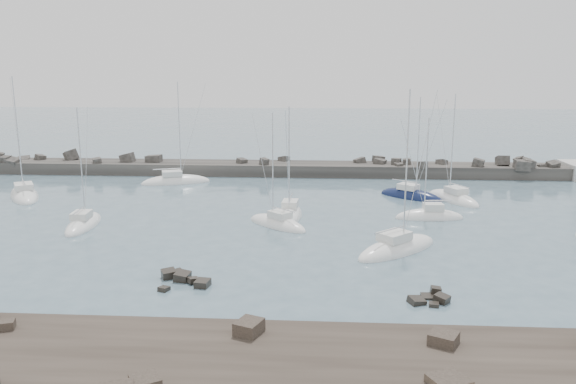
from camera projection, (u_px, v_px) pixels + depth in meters
The scene contains 14 objects.
ground at pixel (253, 248), 51.98m from camera, with size 400.00×400.00×0.00m, color #4A6574.
rock_shelf at pixel (208, 372), 30.47m from camera, with size 140.00×12.00×1.92m.
rock_cluster_near at pixel (182, 279), 43.66m from camera, with size 4.33×4.36×1.27m.
rock_cluster_far at pixel (430, 299), 40.02m from camera, with size 3.16×2.80×1.04m.
breakwater at pixel (236, 172), 89.43m from camera, with size 115.00×6.91×5.10m.
sailboat_1 at pixel (24, 196), 72.80m from camera, with size 8.47×10.68×16.64m.
sailboat_2 at pixel (84, 225), 59.15m from camera, with size 3.31×8.64×13.43m.
sailboat_3 at pixel (176, 182), 81.85m from camera, with size 10.41×6.29×15.70m.
sailboat_4 at pixel (277, 225), 59.27m from camera, with size 7.70×7.26×12.89m.
sailboat_5 at pixel (290, 216), 62.77m from camera, with size 3.03×8.49×13.44m.
sailboat_6 at pixel (397, 249), 50.97m from camera, with size 9.33×9.07×15.71m.
sailboat_7 at pixel (411, 197), 72.48m from camera, with size 8.61×7.49×13.94m.
sailboat_8 at pixel (429, 217), 62.19m from camera, with size 7.67×2.75×12.21m.
sailboat_9 at pixel (453, 199), 70.80m from camera, with size 6.64×9.36×14.43m.
Camera 1 is at (6.38, -49.41, 16.04)m, focal length 35.00 mm.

